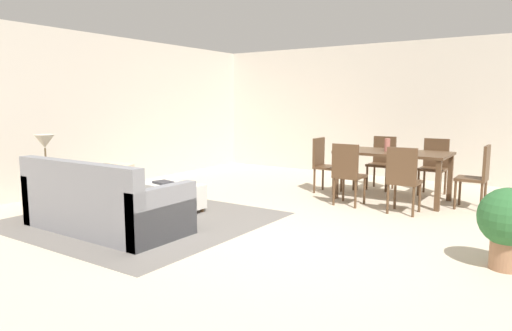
{
  "coord_description": "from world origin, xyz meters",
  "views": [
    {
      "loc": [
        2.39,
        -4.2,
        1.51
      ],
      "look_at": [
        -1.31,
        1.29,
        0.59
      ],
      "focal_mm": 31.85,
      "sensor_mm": 36.0,
      "label": 1
    }
  ],
  "objects_px": {
    "dining_chair_head_east": "(478,173)",
    "dining_chair_head_west": "(324,162)",
    "ottoman_table": "(170,195)",
    "vase_centerpiece": "(387,145)",
    "potted_plant": "(508,222)",
    "dining_chair_far_right": "(434,163)",
    "side_table": "(47,182)",
    "dining_table": "(393,157)",
    "couch": "(103,206)",
    "book_on_ottoman": "(163,182)",
    "table_lamp": "(45,143)",
    "dining_chair_near_right": "(403,177)",
    "dining_chair_near_left": "(347,171)",
    "dining_chair_far_left": "(382,159)"
  },
  "relations": [
    {
      "from": "dining_chair_head_east",
      "to": "book_on_ottoman",
      "type": "xyz_separation_m",
      "value": [
        -3.63,
        -2.54,
        -0.12
      ]
    },
    {
      "from": "potted_plant",
      "to": "dining_chair_far_right",
      "type": "bearing_deg",
      "value": 113.02
    },
    {
      "from": "dining_chair_far_left",
      "to": "dining_chair_head_east",
      "type": "bearing_deg",
      "value": -26.17
    },
    {
      "from": "dining_chair_near_left",
      "to": "dining_chair_head_west",
      "type": "height_order",
      "value": "same"
    },
    {
      "from": "dining_chair_far_left",
      "to": "dining_chair_head_west",
      "type": "distance_m",
      "value": 1.12
    },
    {
      "from": "dining_chair_head_west",
      "to": "potted_plant",
      "type": "distance_m",
      "value": 3.8
    },
    {
      "from": "potted_plant",
      "to": "table_lamp",
      "type": "bearing_deg",
      "value": -168.48
    },
    {
      "from": "dining_chair_near_left",
      "to": "book_on_ottoman",
      "type": "xyz_separation_m",
      "value": [
        -2.01,
        -1.73,
        -0.12
      ]
    },
    {
      "from": "dining_chair_near_left",
      "to": "dining_chair_head_east",
      "type": "height_order",
      "value": "same"
    },
    {
      "from": "side_table",
      "to": "potted_plant",
      "type": "bearing_deg",
      "value": 11.52
    },
    {
      "from": "dining_chair_near_right",
      "to": "dining_chair_near_left",
      "type": "bearing_deg",
      "value": 175.79
    },
    {
      "from": "ottoman_table",
      "to": "book_on_ottoman",
      "type": "relative_size",
      "value": 3.55
    },
    {
      "from": "ottoman_table",
      "to": "dining_chair_head_west",
      "type": "height_order",
      "value": "dining_chair_head_west"
    },
    {
      "from": "ottoman_table",
      "to": "potted_plant",
      "type": "xyz_separation_m",
      "value": [
        4.14,
        0.07,
        0.22
      ]
    },
    {
      "from": "potted_plant",
      "to": "vase_centerpiece",
      "type": "bearing_deg",
      "value": 128.48
    },
    {
      "from": "dining_table",
      "to": "book_on_ottoman",
      "type": "distance_m",
      "value": 3.51
    },
    {
      "from": "book_on_ottoman",
      "to": "dining_table",
      "type": "bearing_deg",
      "value": 46.22
    },
    {
      "from": "dining_chair_far_right",
      "to": "vase_centerpiece",
      "type": "relative_size",
      "value": 4.61
    },
    {
      "from": "dining_chair_head_west",
      "to": "vase_centerpiece",
      "type": "height_order",
      "value": "vase_centerpiece"
    },
    {
      "from": "ottoman_table",
      "to": "vase_centerpiece",
      "type": "height_order",
      "value": "vase_centerpiece"
    },
    {
      "from": "dining_table",
      "to": "dining_chair_near_right",
      "type": "relative_size",
      "value": 1.8
    },
    {
      "from": "vase_centerpiece",
      "to": "book_on_ottoman",
      "type": "height_order",
      "value": "vase_centerpiece"
    },
    {
      "from": "table_lamp",
      "to": "dining_chair_head_east",
      "type": "xyz_separation_m",
      "value": [
        4.83,
        3.54,
        -0.45
      ]
    },
    {
      "from": "ottoman_table",
      "to": "potted_plant",
      "type": "relative_size",
      "value": 1.23
    },
    {
      "from": "dining_chair_far_right",
      "to": "book_on_ottoman",
      "type": "bearing_deg",
      "value": -130.61
    },
    {
      "from": "potted_plant",
      "to": "dining_table",
      "type": "bearing_deg",
      "value": 126.76
    },
    {
      "from": "side_table",
      "to": "book_on_ottoman",
      "type": "relative_size",
      "value": 2.14
    },
    {
      "from": "dining_table",
      "to": "dining_chair_near_left",
      "type": "height_order",
      "value": "dining_chair_near_left"
    },
    {
      "from": "ottoman_table",
      "to": "vase_centerpiece",
      "type": "relative_size",
      "value": 4.63
    },
    {
      "from": "dining_chair_head_east",
      "to": "potted_plant",
      "type": "xyz_separation_m",
      "value": [
        0.6,
        -2.43,
        -0.07
      ]
    },
    {
      "from": "ottoman_table",
      "to": "dining_chair_head_west",
      "type": "relative_size",
      "value": 1.0
    },
    {
      "from": "dining_chair_near_right",
      "to": "vase_centerpiece",
      "type": "bearing_deg",
      "value": 121.09
    },
    {
      "from": "couch",
      "to": "potted_plant",
      "type": "height_order",
      "value": "couch"
    },
    {
      "from": "vase_centerpiece",
      "to": "dining_chair_far_right",
      "type": "bearing_deg",
      "value": 58.03
    },
    {
      "from": "ottoman_table",
      "to": "dining_table",
      "type": "distance_m",
      "value": 3.44
    },
    {
      "from": "dining_chair_near_right",
      "to": "vase_centerpiece",
      "type": "distance_m",
      "value": 1.02
    },
    {
      "from": "dining_chair_near_left",
      "to": "dining_chair_far_left",
      "type": "distance_m",
      "value": 1.62
    },
    {
      "from": "couch",
      "to": "dining_chair_far_left",
      "type": "distance_m",
      "value": 4.84
    },
    {
      "from": "ottoman_table",
      "to": "dining_table",
      "type": "xyz_separation_m",
      "value": [
        2.33,
        2.49,
        0.45
      ]
    },
    {
      "from": "ottoman_table",
      "to": "dining_chair_near_right",
      "type": "distance_m",
      "value": 3.21
    },
    {
      "from": "dining_chair_head_west",
      "to": "vase_centerpiece",
      "type": "relative_size",
      "value": 4.61
    },
    {
      "from": "dining_chair_head_east",
      "to": "dining_chair_far_right",
      "type": "bearing_deg",
      "value": 134.25
    },
    {
      "from": "dining_chair_far_left",
      "to": "book_on_ottoman",
      "type": "height_order",
      "value": "dining_chair_far_left"
    },
    {
      "from": "dining_chair_near_right",
      "to": "dining_chair_far_left",
      "type": "relative_size",
      "value": 1.0
    },
    {
      "from": "ottoman_table",
      "to": "dining_chair_near_left",
      "type": "xyz_separation_m",
      "value": [
        1.92,
        1.69,
        0.3
      ]
    },
    {
      "from": "dining_chair_near_left",
      "to": "dining_chair_far_left",
      "type": "height_order",
      "value": "same"
    },
    {
      "from": "dining_chair_head_east",
      "to": "dining_chair_head_west",
      "type": "relative_size",
      "value": 1.0
    },
    {
      "from": "couch",
      "to": "dining_chair_near_right",
      "type": "xyz_separation_m",
      "value": [
        2.72,
        2.77,
        0.23
      ]
    },
    {
      "from": "couch",
      "to": "vase_centerpiece",
      "type": "bearing_deg",
      "value": 58.35
    },
    {
      "from": "vase_centerpiece",
      "to": "book_on_ottoman",
      "type": "distance_m",
      "value": 3.45
    }
  ]
}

